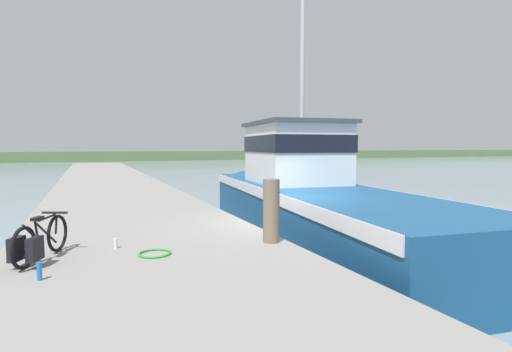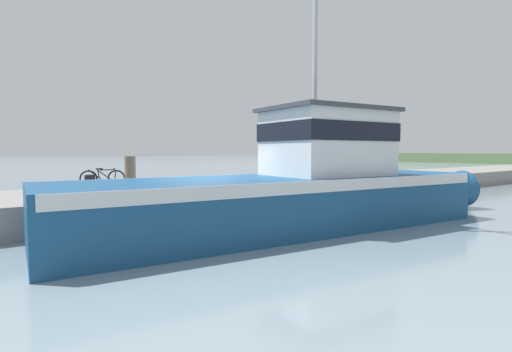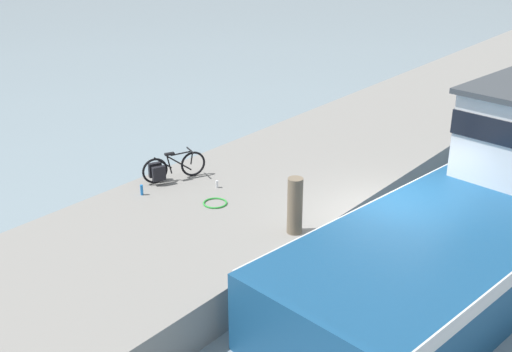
% 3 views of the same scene
% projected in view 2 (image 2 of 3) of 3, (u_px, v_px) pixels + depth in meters
% --- Properties ---
extents(ground_plane, '(320.00, 320.00, 0.00)m').
position_uv_depth(ground_plane, '(206.00, 227.00, 12.03)').
color(ground_plane, gray).
extents(dock_pier, '(5.05, 80.00, 0.90)m').
position_uv_depth(dock_pier, '(158.00, 201.00, 14.73)').
color(dock_pier, gray).
rests_on(dock_pier, ground_plane).
extents(fishing_boat_main, '(4.73, 15.43, 10.26)m').
position_uv_depth(fishing_boat_main, '(303.00, 185.00, 11.85)').
color(fishing_boat_main, navy).
rests_on(fishing_boat_main, ground_plane).
extents(bicycle_touring, '(0.81, 1.54, 0.72)m').
position_uv_depth(bicycle_touring, '(98.00, 179.00, 15.16)').
color(bicycle_touring, black).
rests_on(bicycle_touring, dock_pier).
extents(mooring_post, '(0.32, 0.32, 1.22)m').
position_uv_depth(mooring_post, '(130.00, 177.00, 11.83)').
color(mooring_post, '#756651').
rests_on(mooring_post, dock_pier).
extents(hose_coil, '(0.56, 0.56, 0.04)m').
position_uv_depth(hose_coil, '(106.00, 191.00, 13.60)').
color(hose_coil, green).
rests_on(hose_coil, dock_pier).
extents(water_bottle_by_bike, '(0.07, 0.07, 0.25)m').
position_uv_depth(water_bottle_by_bike, '(71.00, 186.00, 14.46)').
color(water_bottle_by_bike, blue).
rests_on(water_bottle_by_bike, dock_pier).
extents(water_bottle_on_curb, '(0.06, 0.06, 0.18)m').
position_uv_depth(water_bottle_on_curb, '(121.00, 186.00, 14.48)').
color(water_bottle_on_curb, silver).
rests_on(water_bottle_on_curb, dock_pier).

